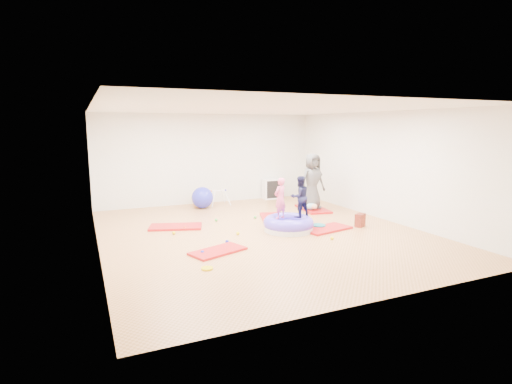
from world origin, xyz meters
name	(u,v)px	position (x,y,z in m)	size (l,w,h in m)	color
room	(261,172)	(0.00, 0.00, 1.40)	(7.01, 8.01, 2.81)	tan
gym_mat_front_left	(218,251)	(-1.38, -1.00, 0.02)	(1.08, 0.54, 0.05)	red
gym_mat_mid_left	(176,227)	(-1.72, 1.22, 0.03)	(1.23, 0.62, 0.05)	red
gym_mat_center_back	(272,218)	(0.85, 1.16, 0.02)	(1.14, 0.57, 0.05)	red
gym_mat_right	(327,229)	(1.51, -0.41, 0.02)	(1.19, 0.59, 0.05)	red
gym_mat_rear_right	(313,209)	(2.44, 1.68, 0.03)	(1.31, 0.66, 0.05)	red
inflatable_cushion	(288,225)	(0.65, -0.12, 0.15)	(1.18, 1.18, 0.37)	silver
child_pink	(280,196)	(0.46, -0.04, 0.82)	(0.35, 0.23, 0.96)	#E45482
child_navy	(300,195)	(0.94, -0.11, 0.83)	(0.48, 0.37, 0.98)	#151533
adult_caregiver	(312,181)	(2.38, 1.65, 0.86)	(0.78, 0.51, 1.60)	#454545
infant	(312,206)	(2.26, 1.45, 0.16)	(0.34, 0.35, 0.20)	#8DB6C7
ball_pit_balls	(229,232)	(-0.72, 0.21, 0.04)	(3.11, 2.70, 0.08)	green
exercise_ball_blue	(202,198)	(-0.46, 3.21, 0.32)	(0.64, 0.64, 0.64)	#282BC7
exercise_ball_orange	(198,200)	(-0.48, 3.60, 0.20)	(0.39, 0.39, 0.39)	#FF8B00
infant_play_gym	(218,195)	(0.11, 3.41, 0.32)	(0.63, 0.59, 0.48)	white
cube_shelf	(273,189)	(2.16, 3.79, 0.34)	(0.68, 0.33, 0.68)	white
balance_disc	(319,226)	(1.45, -0.17, 0.04)	(0.33, 0.33, 0.07)	#0D747E
backpack	(360,220)	(2.43, -0.48, 0.16)	(0.28, 0.17, 0.32)	#C33F26
yellow_toy	(207,268)	(-1.85, -1.82, 0.02)	(0.20, 0.20, 0.03)	#DFCB02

